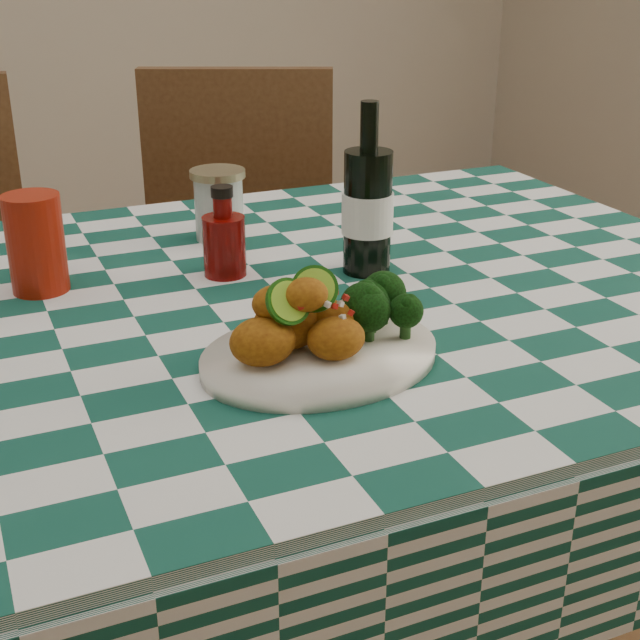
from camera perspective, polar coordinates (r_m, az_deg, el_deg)
name	(u,v)px	position (r m, az deg, el deg)	size (l,w,h in m)	color
dining_table	(222,542)	(1.41, -6.32, -13.91)	(1.66, 1.06, 0.79)	#13493B
plate	(320,356)	(1.04, 0.00, -2.32)	(0.29, 0.23, 0.02)	white
fried_chicken_pile	(303,316)	(1.01, -1.11, 0.26)	(0.14, 0.10, 0.09)	#9B5B0F
broccoli_side	(383,308)	(1.07, 4.05, 0.79)	(0.09, 0.09, 0.07)	black
red_tumbler	(36,244)	(1.30, -17.73, 4.68)	(0.08, 0.08, 0.14)	maroon
ketchup_bottle	(224,231)	(1.30, -6.19, 5.66)	(0.06, 0.06, 0.13)	#600704
mason_jar	(219,205)	(1.47, -6.49, 7.34)	(0.09, 0.09, 0.12)	#B2BCBA
beer_bottle	(368,189)	(1.30, 3.09, 8.35)	(0.08, 0.08, 0.25)	black
wooden_chair_right	(235,301)	(2.03, -5.49, 1.24)	(0.44, 0.47, 0.97)	#472814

